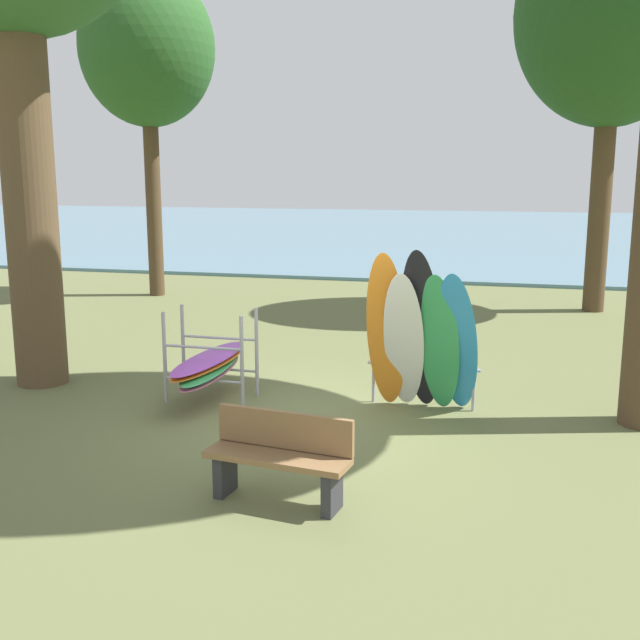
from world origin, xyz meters
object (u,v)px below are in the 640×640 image
at_px(tree_far_left_back, 613,15).
at_px(tree_mid_behind, 147,50).
at_px(board_storage_rack, 210,364).
at_px(park_bench, 280,455).
at_px(leaning_board_pile, 421,339).

bearing_deg(tree_far_left_back, tree_mid_behind, -177.98).
bearing_deg(board_storage_rack, tree_far_left_back, 55.32).
height_order(tree_far_left_back, park_bench, tree_far_left_back).
height_order(tree_far_left_back, board_storage_rack, tree_far_left_back).
xyz_separation_m(leaning_board_pile, park_bench, (-0.97, -3.00, -0.54)).
relative_size(tree_far_left_back, park_bench, 5.99).
xyz_separation_m(tree_far_left_back, board_storage_rack, (-5.76, -8.33, -5.76)).
height_order(tree_mid_behind, park_bench, tree_mid_behind).
relative_size(tree_mid_behind, board_storage_rack, 3.66).
height_order(leaning_board_pile, board_storage_rack, leaning_board_pile).
bearing_deg(tree_mid_behind, park_bench, -58.89).
bearing_deg(tree_mid_behind, tree_far_left_back, 2.02).
distance_m(tree_mid_behind, tree_far_left_back, 10.45).
height_order(leaning_board_pile, park_bench, leaning_board_pile).
bearing_deg(leaning_board_pile, board_storage_rack, -178.29).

